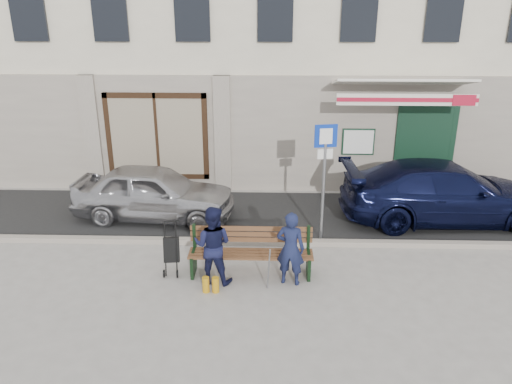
{
  "coord_description": "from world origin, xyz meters",
  "views": [
    {
      "loc": [
        -0.08,
        -8.36,
        4.99
      ],
      "look_at": [
        -0.38,
        1.6,
        1.2
      ],
      "focal_mm": 35.0,
      "sensor_mm": 36.0,
      "label": 1
    }
  ],
  "objects_px": {
    "parking_sign": "(324,165)",
    "man": "(290,249)",
    "stroller": "(171,251)",
    "bench": "(248,253)",
    "woman": "(213,245)",
    "car_navy": "(445,192)",
    "car_silver": "(154,192)"
  },
  "relations": [
    {
      "from": "parking_sign",
      "to": "woman",
      "type": "height_order",
      "value": "parking_sign"
    },
    {
      "from": "parking_sign",
      "to": "stroller",
      "type": "relative_size",
      "value": 2.51
    },
    {
      "from": "car_navy",
      "to": "stroller",
      "type": "relative_size",
      "value": 4.74
    },
    {
      "from": "car_silver",
      "to": "stroller",
      "type": "height_order",
      "value": "car_silver"
    },
    {
      "from": "bench",
      "to": "parking_sign",
      "type": "bearing_deg",
      "value": 45.58
    },
    {
      "from": "parking_sign",
      "to": "car_navy",
      "type": "bearing_deg",
      "value": 10.98
    },
    {
      "from": "car_navy",
      "to": "stroller",
      "type": "distance_m",
      "value": 6.72
    },
    {
      "from": "stroller",
      "to": "bench",
      "type": "bearing_deg",
      "value": -7.72
    },
    {
      "from": "parking_sign",
      "to": "woman",
      "type": "bearing_deg",
      "value": -150.21
    },
    {
      "from": "man",
      "to": "woman",
      "type": "bearing_deg",
      "value": 10.54
    },
    {
      "from": "car_navy",
      "to": "woman",
      "type": "height_order",
      "value": "woman"
    },
    {
      "from": "parking_sign",
      "to": "man",
      "type": "height_order",
      "value": "parking_sign"
    },
    {
      "from": "car_silver",
      "to": "bench",
      "type": "bearing_deg",
      "value": -132.7
    },
    {
      "from": "woman",
      "to": "car_navy",
      "type": "bearing_deg",
      "value": -139.47
    },
    {
      "from": "car_navy",
      "to": "bench",
      "type": "xyz_separation_m",
      "value": [
        -4.62,
        -2.78,
        -0.26
      ]
    },
    {
      "from": "parking_sign",
      "to": "bench",
      "type": "distance_m",
      "value": 2.58
    },
    {
      "from": "woman",
      "to": "bench",
      "type": "bearing_deg",
      "value": -147.0
    },
    {
      "from": "parking_sign",
      "to": "man",
      "type": "relative_size",
      "value": 1.81
    },
    {
      "from": "parking_sign",
      "to": "man",
      "type": "bearing_deg",
      "value": -122.2
    },
    {
      "from": "man",
      "to": "stroller",
      "type": "distance_m",
      "value": 2.34
    },
    {
      "from": "car_navy",
      "to": "man",
      "type": "distance_m",
      "value": 4.91
    },
    {
      "from": "car_navy",
      "to": "woman",
      "type": "bearing_deg",
      "value": 117.14
    },
    {
      "from": "car_silver",
      "to": "man",
      "type": "distance_m",
      "value": 4.4
    },
    {
      "from": "man",
      "to": "stroller",
      "type": "height_order",
      "value": "man"
    },
    {
      "from": "woman",
      "to": "car_silver",
      "type": "bearing_deg",
      "value": -48.69
    },
    {
      "from": "stroller",
      "to": "car_silver",
      "type": "bearing_deg",
      "value": 102.6
    },
    {
      "from": "bench",
      "to": "woman",
      "type": "bearing_deg",
      "value": -157.47
    },
    {
      "from": "parking_sign",
      "to": "stroller",
      "type": "bearing_deg",
      "value": -163.34
    },
    {
      "from": "man",
      "to": "stroller",
      "type": "bearing_deg",
      "value": 3.51
    },
    {
      "from": "woman",
      "to": "stroller",
      "type": "xyz_separation_m",
      "value": [
        -0.85,
        0.3,
        -0.3
      ]
    },
    {
      "from": "car_navy",
      "to": "bench",
      "type": "bearing_deg",
      "value": 118.13
    },
    {
      "from": "car_navy",
      "to": "stroller",
      "type": "height_order",
      "value": "car_navy"
    }
  ]
}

